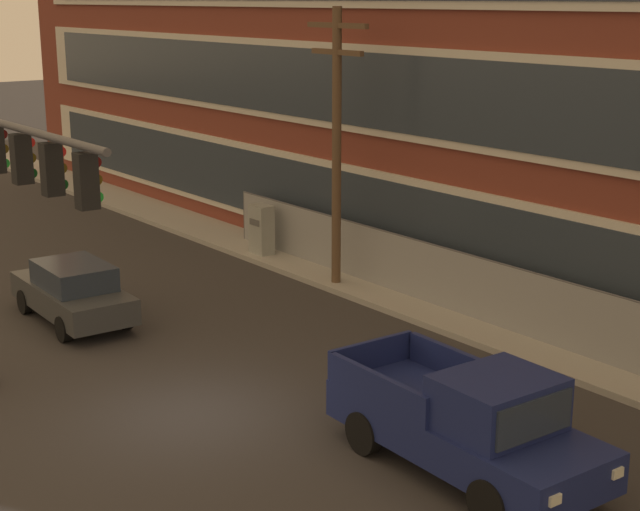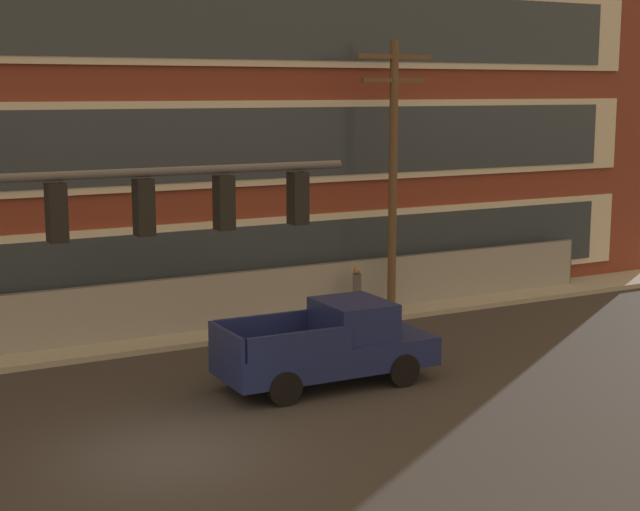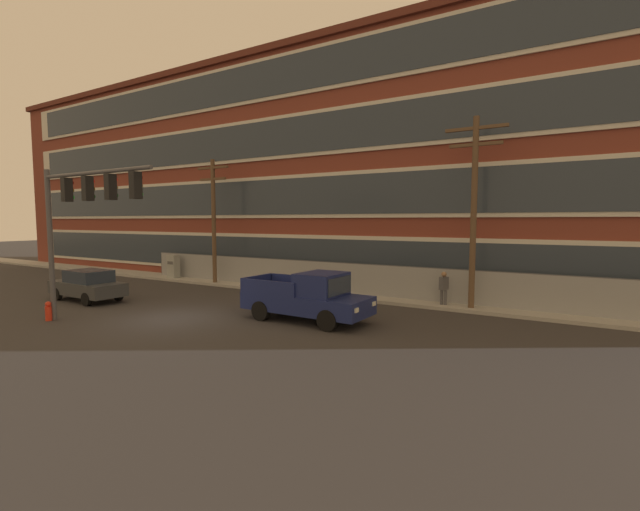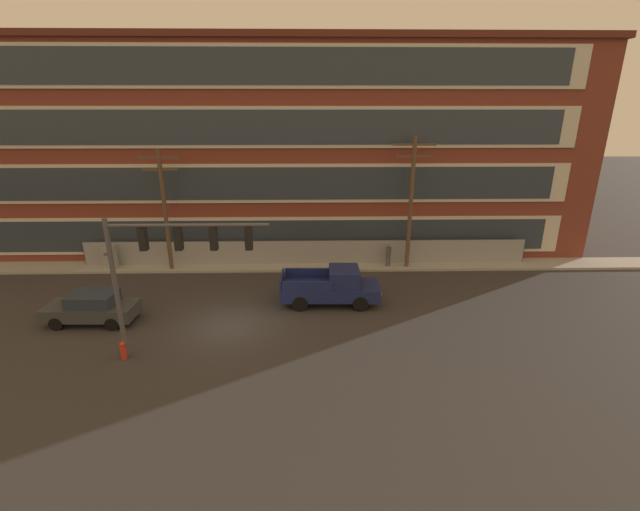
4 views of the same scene
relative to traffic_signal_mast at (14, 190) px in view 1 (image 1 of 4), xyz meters
The scene contains 9 objects.
ground_plane 5.51m from the traffic_signal_mast, 55.76° to the left, with size 160.00×160.00×0.00m, color #333030.
sidewalk_building_side 11.88m from the traffic_signal_mast, 80.86° to the left, with size 80.00×2.06×0.16m, color #9E9B93.
brick_mill_building 16.24m from the traffic_signal_mast, 95.65° to the left, with size 53.35×8.68×14.47m.
chain_link_fence 12.85m from the traffic_signal_mast, 64.03° to the left, with size 29.52×0.06×1.78m.
traffic_signal_mast is the anchor object (origin of this frame).
pickup_truck_navy 9.28m from the traffic_signal_mast, 36.73° to the left, with size 5.36×2.26×2.00m.
sedan_dark_grey 7.03m from the traffic_signal_mast, 148.26° to the left, with size 4.37×1.90×1.56m.
utility_pole_near_corner 10.87m from the traffic_signal_mast, 108.33° to the left, with size 2.46×0.26×7.78m.
electrical_cabinet 13.30m from the traffic_signal_mast, 125.22° to the left, with size 0.74×0.53×1.71m.
Camera 1 is at (15.83, -8.86, 8.00)m, focal length 55.00 mm.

